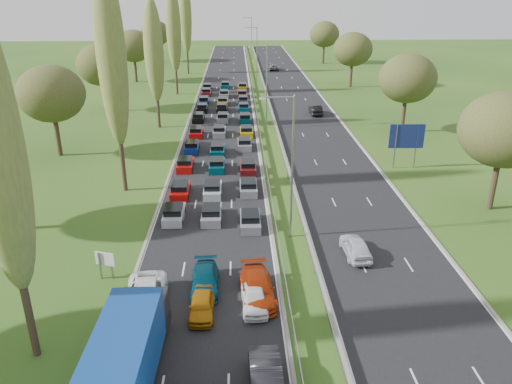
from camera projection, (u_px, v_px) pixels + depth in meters
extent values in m
plane|color=#234B17|center=(266.00, 125.00, 76.27)|extent=(260.00, 260.00, 0.00)
cube|color=black|center=(222.00, 121.00, 78.34)|extent=(10.50, 215.00, 0.04)
cube|color=black|center=(307.00, 120.00, 78.82)|extent=(10.50, 215.00, 0.04)
cube|color=gray|center=(257.00, 117.00, 78.33)|extent=(0.06, 215.00, 0.32)
cube|color=gray|center=(272.00, 117.00, 78.41)|extent=(0.06, 215.00, 0.32)
cylinder|color=gray|center=(292.00, 169.00, 39.80)|extent=(0.18, 0.18, 12.00)
cylinder|color=gray|center=(267.00, 88.00, 72.14)|extent=(0.18, 0.18, 12.00)
cylinder|color=gray|center=(257.00, 56.00, 104.47)|extent=(0.18, 0.18, 12.00)
cylinder|color=gray|center=(252.00, 40.00, 136.81)|extent=(0.18, 0.18, 12.00)
cylinder|color=#2D2116|center=(26.00, 301.00, 27.21)|extent=(0.44, 0.44, 7.20)
cylinder|color=#2D2116|center=(122.00, 154.00, 50.17)|extent=(0.44, 0.44, 7.92)
ellipsoid|color=#5D682C|center=(111.00, 55.00, 46.48)|extent=(2.80, 2.80, 17.60)
cylinder|color=#2D2116|center=(158.00, 106.00, 73.54)|extent=(0.44, 0.44, 6.48)
ellipsoid|color=#5D682C|center=(154.00, 51.00, 70.52)|extent=(2.80, 2.80, 14.40)
cylinder|color=#2D2116|center=(176.00, 76.00, 96.50)|extent=(0.44, 0.44, 7.20)
ellipsoid|color=#5D682C|center=(173.00, 28.00, 93.15)|extent=(2.80, 2.80, 16.00)
cylinder|color=#2D2116|center=(188.00, 57.00, 119.46)|extent=(0.44, 0.44, 7.92)
ellipsoid|color=#5D682C|center=(185.00, 14.00, 115.77)|extent=(2.80, 2.80, 17.60)
cylinder|color=#2D2116|center=(58.00, 136.00, 61.47)|extent=(0.56, 0.56, 4.84)
ellipsoid|color=#38471E|center=(51.00, 94.00, 59.46)|extent=(8.00, 8.00, 6.80)
cylinder|color=#2D2116|center=(105.00, 97.00, 83.64)|extent=(0.56, 0.56, 4.84)
ellipsoid|color=#38471E|center=(101.00, 65.00, 81.63)|extent=(8.00, 8.00, 6.80)
cylinder|color=#2D2116|center=(136.00, 71.00, 109.51)|extent=(0.56, 0.56, 4.84)
ellipsoid|color=#38471E|center=(133.00, 46.00, 107.50)|extent=(8.00, 8.00, 6.80)
cylinder|color=#2D2116|center=(157.00, 53.00, 139.07)|extent=(0.56, 0.56, 4.84)
ellipsoid|color=#38471E|center=(155.00, 33.00, 137.06)|extent=(8.00, 8.00, 6.80)
cylinder|color=#2D2116|center=(494.00, 185.00, 46.48)|extent=(0.56, 0.56, 4.84)
ellipsoid|color=#38471E|center=(504.00, 130.00, 44.47)|extent=(8.00, 8.00, 6.80)
cylinder|color=#2D2116|center=(403.00, 116.00, 71.43)|extent=(0.56, 0.56, 4.84)
ellipsoid|color=#38471E|center=(408.00, 78.00, 69.41)|extent=(8.00, 8.00, 6.80)
cylinder|color=#2D2116|center=(351.00, 75.00, 103.76)|extent=(0.56, 0.56, 4.84)
ellipsoid|color=#38471E|center=(353.00, 49.00, 101.75)|extent=(8.00, 8.00, 6.80)
cylinder|color=#2D2116|center=(323.00, 54.00, 136.10)|extent=(0.56, 0.56, 4.84)
ellipsoid|color=#38471E|center=(324.00, 34.00, 134.08)|extent=(8.00, 8.00, 6.80)
cube|color=#B2B7BC|center=(174.00, 215.00, 44.98)|extent=(1.75, 4.00, 0.80)
cube|color=#A50C0A|center=(180.00, 191.00, 50.20)|extent=(1.75, 4.00, 0.80)
cube|color=#A50C0A|center=(185.00, 165.00, 57.51)|extent=(1.75, 4.00, 0.80)
cube|color=navy|center=(192.00, 148.00, 63.72)|extent=(1.75, 4.00, 0.80)
cube|color=#A50C0A|center=(196.00, 133.00, 70.11)|extent=(1.75, 4.00, 0.80)
cube|color=black|center=(198.00, 118.00, 77.97)|extent=(1.75, 4.00, 0.80)
cube|color=black|center=(202.00, 109.00, 84.08)|extent=(1.75, 4.00, 0.80)
cube|color=navy|center=(204.00, 102.00, 89.48)|extent=(1.75, 4.00, 0.80)
cube|color=#590F14|center=(207.00, 93.00, 96.74)|extent=(1.75, 4.00, 0.80)
cube|color=black|center=(207.00, 88.00, 101.50)|extent=(1.75, 4.00, 0.80)
cube|color=slate|center=(212.00, 215.00, 44.93)|extent=(1.75, 4.00, 0.80)
cube|color=#B2B7BC|center=(213.00, 191.00, 50.38)|extent=(1.75, 4.00, 0.80)
cube|color=#053F4C|center=(217.00, 166.00, 57.30)|extent=(1.75, 4.00, 0.80)
cube|color=#053F4C|center=(218.00, 151.00, 62.61)|extent=(1.75, 4.00, 0.80)
cube|color=slate|center=(219.00, 132.00, 70.59)|extent=(1.75, 4.00, 0.80)
cube|color=slate|center=(223.00, 119.00, 77.89)|extent=(1.75, 4.00, 0.80)
cube|color=black|center=(222.00, 109.00, 84.17)|extent=(1.75, 4.00, 0.80)
cube|color=#BF990C|center=(223.00, 102.00, 88.86)|extent=(1.75, 4.00, 0.80)
cube|color=slate|center=(224.00, 95.00, 95.04)|extent=(1.75, 4.00, 0.80)
cube|color=#053F4C|center=(225.00, 86.00, 103.59)|extent=(1.75, 4.00, 0.80)
cube|color=slate|center=(250.00, 222.00, 43.73)|extent=(1.75, 4.00, 0.80)
cube|color=slate|center=(248.00, 188.00, 50.96)|extent=(1.75, 4.00, 0.80)
cube|color=#590F14|center=(248.00, 168.00, 56.61)|extent=(1.75, 4.00, 0.80)
cube|color=slate|center=(244.00, 145.00, 64.93)|extent=(1.75, 4.00, 0.80)
cube|color=#BF990C|center=(246.00, 132.00, 70.50)|extent=(1.75, 4.00, 0.80)
cube|color=#053F4C|center=(245.00, 119.00, 77.55)|extent=(1.75, 4.00, 0.80)
cube|color=#053F4C|center=(244.00, 108.00, 84.60)|extent=(1.75, 4.00, 0.80)
cube|color=black|center=(243.00, 101.00, 90.00)|extent=(1.75, 4.00, 0.80)
cube|color=#590F14|center=(242.00, 95.00, 95.01)|extent=(1.75, 4.00, 0.80)
cube|color=#BF990C|center=(242.00, 87.00, 102.02)|extent=(1.75, 4.00, 0.80)
imported|color=white|center=(146.00, 296.00, 32.52)|extent=(3.04, 5.84, 1.57)
imported|color=#053B4F|center=(205.00, 280.00, 34.53)|extent=(2.03, 4.72, 1.36)
imported|color=#AE6A0B|center=(202.00, 305.00, 31.88)|extent=(1.64, 3.92, 1.33)
imported|color=black|center=(266.00, 380.00, 25.58)|extent=(1.81, 4.84, 1.58)
imported|color=#A22D09|center=(258.00, 288.00, 33.46)|extent=(2.57, 5.48, 1.55)
imported|color=white|center=(254.00, 297.00, 32.59)|extent=(1.81, 4.20, 1.41)
imported|color=silver|center=(356.00, 247.00, 38.81)|extent=(2.00, 4.51, 1.51)
imported|color=black|center=(316.00, 110.00, 81.91)|extent=(1.78, 4.84, 1.58)
imported|color=gray|center=(274.00, 67.00, 126.14)|extent=(2.44, 5.06, 1.39)
cube|color=black|center=(133.00, 370.00, 26.40)|extent=(2.64, 9.91, 0.50)
cube|color=navy|center=(124.00, 355.00, 24.52)|extent=(2.75, 7.48, 2.98)
cube|color=black|center=(144.00, 314.00, 29.53)|extent=(2.69, 2.42, 2.20)
cylinder|color=black|center=(145.00, 328.00, 29.94)|extent=(2.31, 1.00, 1.00)
cylinder|color=gray|center=(100.00, 266.00, 35.63)|extent=(0.16, 0.16, 2.10)
cylinder|color=gray|center=(111.00, 265.00, 35.66)|extent=(0.16, 0.16, 2.10)
cube|color=silver|center=(105.00, 259.00, 35.43)|extent=(1.46, 0.55, 1.00)
cylinder|color=gray|center=(395.00, 147.00, 56.99)|extent=(0.16, 0.16, 5.20)
cylinder|color=gray|center=(416.00, 146.00, 57.07)|extent=(0.16, 0.16, 5.20)
cube|color=navy|center=(407.00, 136.00, 56.57)|extent=(4.00, 0.19, 2.80)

